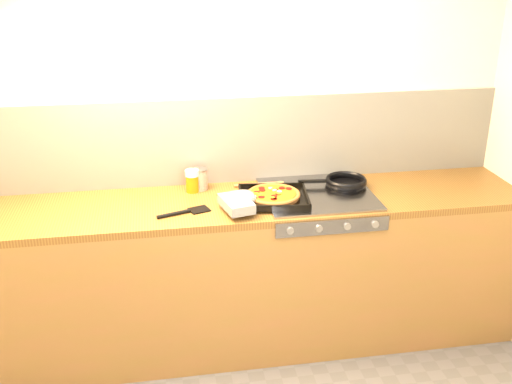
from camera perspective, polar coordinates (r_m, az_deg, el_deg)
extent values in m
plane|color=beige|center=(3.42, -2.56, 6.56)|extent=(3.20, 0.00, 3.20)
cube|color=silver|center=(3.44, -2.51, 4.90)|extent=(3.20, 0.02, 0.50)
cube|color=brown|center=(3.47, -1.70, -7.96)|extent=(3.20, 0.60, 0.86)
cube|color=brown|center=(3.26, -1.79, -1.12)|extent=(3.20, 0.60, 0.04)
cube|color=gray|center=(3.10, 7.28, -3.24)|extent=(0.60, 0.03, 0.08)
cylinder|color=#A5A5AA|center=(3.03, 3.27, -3.69)|extent=(0.04, 0.02, 0.04)
cylinder|color=#A5A5AA|center=(3.07, 6.01, -3.47)|extent=(0.04, 0.02, 0.04)
cylinder|color=#A5A5AA|center=(3.11, 8.68, -3.24)|extent=(0.04, 0.02, 0.04)
cylinder|color=#A5A5AA|center=(3.15, 11.28, -3.02)|extent=(0.04, 0.02, 0.04)
cube|color=gray|center=(3.34, 5.88, -0.21)|extent=(0.60, 0.56, 0.02)
cube|color=black|center=(3.23, 1.66, -0.61)|extent=(0.40, 0.36, 0.01)
cube|color=black|center=(3.37, 1.45, 0.67)|extent=(0.37, 0.05, 0.02)
cube|color=black|center=(3.08, 1.91, -1.46)|extent=(0.37, 0.05, 0.02)
cube|color=black|center=(3.24, 4.83, -0.28)|extent=(0.05, 0.32, 0.02)
cube|color=black|center=(3.21, -1.52, -0.42)|extent=(0.05, 0.32, 0.02)
cylinder|color=#AF6C32|center=(3.22, 1.67, -0.36)|extent=(0.31, 0.31, 0.02)
torus|color=#AF6C32|center=(3.22, 1.67, -0.21)|extent=(0.32, 0.32, 0.02)
cylinder|color=#C47018|center=(3.22, 1.67, -0.18)|extent=(0.27, 0.27, 0.01)
cylinder|color=maroon|center=(3.20, 2.13, -0.16)|extent=(0.04, 0.04, 0.00)
cylinder|color=maroon|center=(3.28, 0.53, 0.38)|extent=(0.04, 0.04, 0.00)
cylinder|color=maroon|center=(3.14, 1.69, -0.65)|extent=(0.04, 0.04, 0.00)
cylinder|color=maroon|center=(3.22, 0.07, -0.03)|extent=(0.04, 0.04, 0.00)
cylinder|color=maroon|center=(3.28, 2.48, 0.39)|extent=(0.04, 0.04, 0.00)
cylinder|color=maroon|center=(3.25, 1.83, 0.20)|extent=(0.04, 0.04, 0.00)
cylinder|color=maroon|center=(3.16, 0.52, -0.47)|extent=(0.04, 0.04, 0.00)
cylinder|color=maroon|center=(3.27, 3.14, 0.32)|extent=(0.04, 0.04, 0.00)
cylinder|color=maroon|center=(3.14, 1.73, -0.63)|extent=(0.04, 0.04, 0.00)
cylinder|color=maroon|center=(3.17, 1.73, -0.41)|extent=(0.04, 0.04, 0.00)
cylinder|color=maroon|center=(3.25, 0.60, 0.17)|extent=(0.04, 0.04, 0.00)
ellipsoid|color=yellow|center=(3.20, 0.41, -0.18)|extent=(0.03, 0.02, 0.01)
ellipsoid|color=yellow|center=(3.20, 0.03, -0.15)|extent=(0.03, 0.02, 0.01)
ellipsoid|color=yellow|center=(3.26, 1.47, 0.23)|extent=(0.03, 0.02, 0.01)
ellipsoid|color=yellow|center=(3.29, 1.35, 0.46)|extent=(0.03, 0.02, 0.01)
ellipsoid|color=yellow|center=(3.15, 1.56, -0.53)|extent=(0.03, 0.02, 0.01)
ellipsoid|color=yellow|center=(3.20, 2.25, -0.16)|extent=(0.03, 0.02, 0.01)
ellipsoid|color=yellow|center=(3.22, 2.04, -0.06)|extent=(0.03, 0.02, 0.01)
ellipsoid|color=yellow|center=(3.19, 0.49, -0.25)|extent=(0.03, 0.02, 0.01)
ellipsoid|color=yellow|center=(3.28, 1.67, 0.37)|extent=(0.03, 0.02, 0.01)
ellipsoid|color=silver|center=(3.28, 1.41, 0.40)|extent=(0.03, 0.03, 0.01)
ellipsoid|color=silver|center=(3.25, 1.78, 0.18)|extent=(0.03, 0.03, 0.01)
ellipsoid|color=silver|center=(3.24, 2.24, 0.08)|extent=(0.03, 0.03, 0.01)
cube|color=black|center=(3.08, -1.90, -1.12)|extent=(0.18, 0.25, 0.05)
ellipsoid|color=black|center=(3.18, -1.27, -0.37)|extent=(0.14, 0.14, 0.05)
cylinder|color=black|center=(3.11, -0.63, -0.89)|extent=(0.09, 0.10, 0.05)
cylinder|color=black|center=(3.45, 8.54, 0.69)|extent=(0.24, 0.24, 0.01)
torus|color=black|center=(3.44, 8.56, 1.03)|extent=(0.26, 0.26, 0.02)
cube|color=black|center=(3.41, 5.45, 1.02)|extent=(0.17, 0.04, 0.02)
cylinder|color=maroon|center=(3.39, -5.35, 1.22)|extent=(0.09, 0.09, 0.11)
cylinder|color=#B2B2B7|center=(3.37, -5.38, 2.14)|extent=(0.09, 0.09, 0.01)
cylinder|color=#B2B2B7|center=(3.42, -5.32, 0.32)|extent=(0.09, 0.09, 0.01)
cylinder|color=#CB690B|center=(3.37, -6.08, 0.80)|extent=(0.08, 0.08, 0.10)
cylinder|color=silver|center=(3.35, -6.12, 1.82)|extent=(0.09, 0.09, 0.03)
cylinder|color=#A57246|center=(3.45, 0.05, 0.75)|extent=(0.26, 0.02, 0.02)
ellipsoid|color=#A57246|center=(3.47, 2.34, 0.89)|extent=(0.06, 0.04, 0.02)
cube|color=black|center=(3.14, -5.43, -1.68)|extent=(0.12, 0.11, 0.01)
cylinder|color=black|center=(3.09, -7.84, -2.08)|extent=(0.18, 0.08, 0.02)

